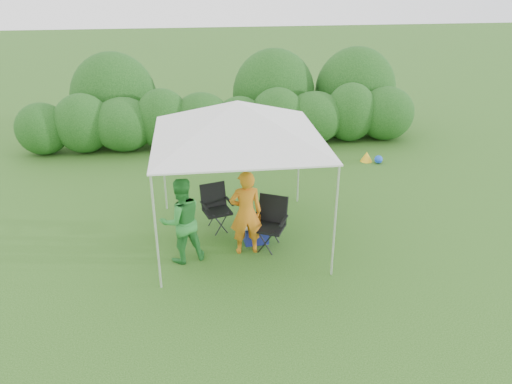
{
  "coord_description": "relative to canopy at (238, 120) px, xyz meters",
  "views": [
    {
      "loc": [
        -0.79,
        -8.22,
        5.12
      ],
      "look_at": [
        0.32,
        0.4,
        1.05
      ],
      "focal_mm": 35.0,
      "sensor_mm": 36.0,
      "label": 1
    }
  ],
  "objects": [
    {
      "name": "man",
      "position": [
        0.08,
        -0.53,
        -1.62
      ],
      "size": [
        0.63,
        0.43,
        1.68
      ],
      "primitive_type": "imported",
      "rotation": [
        0.0,
        0.0,
        3.19
      ],
      "color": "orange",
      "rests_on": "ground"
    },
    {
      "name": "ground",
      "position": [
        0.0,
        -0.5,
        -2.46
      ],
      "size": [
        70.0,
        70.0,
        0.0
      ],
      "primitive_type": "plane",
      "color": "#366620"
    },
    {
      "name": "chair_right",
      "position": [
        0.57,
        -0.36,
        -1.89
      ],
      "size": [
        0.77,
        0.76,
        1.01
      ],
      "rotation": [
        0.0,
        0.0,
        -0.46
      ],
      "color": "black",
      "rests_on": "ground"
    },
    {
      "name": "woman",
      "position": [
        -1.11,
        -0.65,
        -1.64
      ],
      "size": [
        0.95,
        0.83,
        1.64
      ],
      "primitive_type": "imported",
      "rotation": [
        0.0,
        0.0,
        3.44
      ],
      "color": "#2B8433",
      "rests_on": "ground"
    },
    {
      "name": "chair_left",
      "position": [
        -0.44,
        0.49,
        -1.92
      ],
      "size": [
        0.69,
        0.66,
        0.95
      ],
      "rotation": [
        0.0,
        0.0,
        0.27
      ],
      "color": "black",
      "rests_on": "ground"
    },
    {
      "name": "canopy",
      "position": [
        0.0,
        0.0,
        0.0
      ],
      "size": [
        3.1,
        3.1,
        2.83
      ],
      "color": "silver",
      "rests_on": "ground"
    },
    {
      "name": "cooler",
      "position": [
        0.31,
        -0.2,
        -2.26
      ],
      "size": [
        0.51,
        0.39,
        0.41
      ],
      "rotation": [
        0.0,
        0.0,
        0.08
      ],
      "color": "navy",
      "rests_on": "ground"
    },
    {
      "name": "lawn_toy",
      "position": [
        4.0,
        3.69,
        -2.33
      ],
      "size": [
        0.56,
        0.47,
        0.28
      ],
      "color": "yellow",
      "rests_on": "ground"
    },
    {
      "name": "hedge",
      "position": [
        0.14,
        5.5,
        -1.64
      ],
      "size": [
        11.75,
        1.53,
        1.8
      ],
      "color": "#21541A",
      "rests_on": "ground"
    },
    {
      "name": "bottle",
      "position": [
        0.37,
        -0.24,
        -1.92
      ],
      "size": [
        0.07,
        0.07,
        0.27
      ],
      "primitive_type": "cylinder",
      "color": "#592D0C",
      "rests_on": "cooler"
    }
  ]
}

